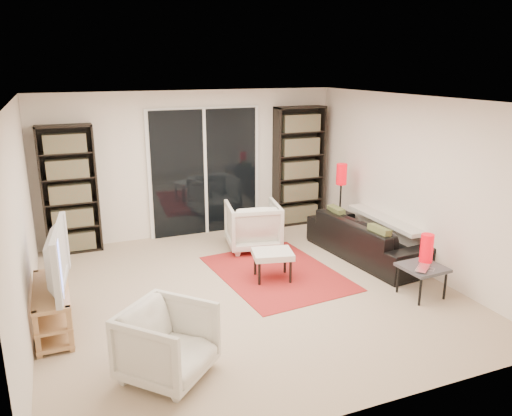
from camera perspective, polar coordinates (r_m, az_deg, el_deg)
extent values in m
plane|color=#C6AC8D|center=(6.48, -1.07, -9.45)|extent=(5.00, 5.00, 0.00)
cube|color=white|center=(8.38, -7.28, 5.01)|extent=(5.00, 0.02, 2.40)
cube|color=white|center=(3.96, 12.09, -8.04)|extent=(5.00, 0.02, 2.40)
cube|color=white|center=(5.70, -25.29, -1.72)|extent=(0.02, 5.00, 2.40)
cube|color=white|center=(7.31, 17.53, 2.74)|extent=(0.02, 5.00, 2.40)
cube|color=white|center=(5.86, -1.19, 12.24)|extent=(5.00, 5.00, 0.02)
cube|color=white|center=(8.44, -5.88, 4.08)|extent=(1.92, 0.06, 2.16)
cube|color=black|center=(8.40, -5.81, 4.04)|extent=(1.80, 0.02, 2.10)
cube|color=white|center=(8.39, -5.79, 4.02)|extent=(0.05, 0.02, 2.10)
cube|color=black|center=(8.01, -20.51, 1.94)|extent=(0.80, 0.30, 1.95)
cube|color=#9E4023|center=(7.99, -20.50, 1.91)|extent=(0.70, 0.22, 1.85)
cube|color=black|center=(8.93, 4.91, 4.78)|extent=(0.90, 0.30, 2.10)
cube|color=#9E4023|center=(8.91, 4.97, 4.76)|extent=(0.80, 0.22, 2.00)
cube|color=tan|center=(5.83, -22.42, -8.57)|extent=(0.37, 1.14, 0.04)
cube|color=tan|center=(5.93, -22.18, -10.60)|extent=(0.37, 1.14, 0.03)
cube|color=tan|center=(6.01, -21.98, -12.22)|extent=(0.37, 1.14, 0.04)
cube|color=tan|center=(5.46, -23.74, -13.15)|extent=(0.05, 0.05, 0.50)
cube|color=tan|center=(6.42, -23.61, -8.69)|extent=(0.05, 0.05, 0.50)
cube|color=tan|center=(5.45, -20.47, -12.83)|extent=(0.05, 0.05, 0.50)
cube|color=tan|center=(6.41, -20.86, -8.42)|extent=(0.05, 0.05, 0.50)
imported|color=black|center=(5.70, -22.60, -5.29)|extent=(0.28, 1.17, 0.67)
cube|color=#AD2321|center=(6.99, 2.39, -7.43)|extent=(1.69, 2.18, 0.01)
imported|color=black|center=(7.64, 12.64, -3.36)|extent=(1.01, 2.14, 0.60)
imported|color=silver|center=(7.80, -0.35, -2.00)|extent=(0.93, 0.95, 0.74)
imported|color=silver|center=(4.79, -10.09, -14.95)|extent=(1.05, 1.05, 0.69)
cube|color=silver|center=(6.68, 1.91, -5.30)|extent=(0.60, 0.53, 0.08)
cylinder|color=black|center=(6.56, 0.39, -7.57)|extent=(0.04, 0.04, 0.32)
cylinder|color=black|center=(6.87, -0.10, -6.44)|extent=(0.04, 0.04, 0.32)
cylinder|color=black|center=(6.64, 3.96, -7.32)|extent=(0.04, 0.04, 0.32)
cylinder|color=black|center=(6.94, 3.32, -6.22)|extent=(0.04, 0.04, 0.32)
cube|color=#424348|center=(6.53, 18.50, -6.47)|extent=(0.52, 0.52, 0.04)
cylinder|color=black|center=(6.35, 18.26, -8.98)|extent=(0.03, 0.03, 0.38)
cylinder|color=black|center=(6.61, 15.92, -7.75)|extent=(0.03, 0.03, 0.38)
cylinder|color=black|center=(6.61, 20.80, -8.21)|extent=(0.03, 0.03, 0.38)
cylinder|color=black|center=(6.86, 18.44, -7.07)|extent=(0.03, 0.03, 0.38)
imported|color=silver|center=(6.41, 18.89, -6.63)|extent=(0.37, 0.35, 0.02)
cylinder|color=red|center=(6.62, 18.93, -4.35)|extent=(0.16, 0.16, 0.36)
cylinder|color=black|center=(8.49, 9.42, -3.23)|extent=(0.19, 0.19, 0.03)
cylinder|color=black|center=(8.35, 9.56, -0.28)|extent=(0.03, 0.03, 0.94)
cylinder|color=red|center=(8.20, 9.76, 3.84)|extent=(0.17, 0.17, 0.34)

